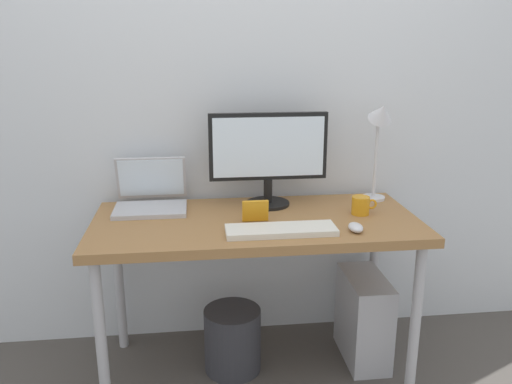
# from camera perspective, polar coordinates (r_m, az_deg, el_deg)

# --- Properties ---
(ground_plane) EXTENTS (6.00, 6.00, 0.00)m
(ground_plane) POSITION_cam_1_polar(r_m,az_deg,el_deg) (2.58, 0.00, -18.66)
(ground_plane) COLOR #4C4742
(back_wall) EXTENTS (4.40, 0.04, 2.60)m
(back_wall) POSITION_cam_1_polar(r_m,az_deg,el_deg) (2.50, -1.06, 12.24)
(back_wall) COLOR silver
(back_wall) RESTS_ON ground_plane
(desk) EXTENTS (1.40, 0.65, 0.74)m
(desk) POSITION_cam_1_polar(r_m,az_deg,el_deg) (2.26, 0.00, -4.58)
(desk) COLOR olive
(desk) RESTS_ON ground_plane
(monitor) EXTENTS (0.54, 0.20, 0.43)m
(monitor) POSITION_cam_1_polar(r_m,az_deg,el_deg) (2.37, 1.35, 4.27)
(monitor) COLOR black
(monitor) RESTS_ON desk
(laptop) EXTENTS (0.32, 0.28, 0.22)m
(laptop) POSITION_cam_1_polar(r_m,az_deg,el_deg) (2.42, -11.44, -0.42)
(laptop) COLOR #B2B2B7
(laptop) RESTS_ON desk
(desk_lamp) EXTENTS (0.11, 0.16, 0.49)m
(desk_lamp) POSITION_cam_1_polar(r_m,az_deg,el_deg) (2.47, 13.43, 6.78)
(desk_lamp) COLOR silver
(desk_lamp) RESTS_ON desk
(keyboard) EXTENTS (0.44, 0.14, 0.02)m
(keyboard) POSITION_cam_1_polar(r_m,az_deg,el_deg) (2.07, 2.76, -4.19)
(keyboard) COLOR silver
(keyboard) RESTS_ON desk
(mouse) EXTENTS (0.06, 0.09, 0.03)m
(mouse) POSITION_cam_1_polar(r_m,az_deg,el_deg) (2.13, 10.86, -3.82)
(mouse) COLOR silver
(mouse) RESTS_ON desk
(coffee_mug) EXTENTS (0.11, 0.08, 0.08)m
(coffee_mug) POSITION_cam_1_polar(r_m,az_deg,el_deg) (2.33, 11.42, -1.45)
(coffee_mug) COLOR orange
(coffee_mug) RESTS_ON desk
(photo_frame) EXTENTS (0.11, 0.03, 0.09)m
(photo_frame) POSITION_cam_1_polar(r_m,az_deg,el_deg) (2.19, -0.08, -2.07)
(photo_frame) COLOR orange
(photo_frame) RESTS_ON desk
(computer_tower) EXTENTS (0.18, 0.36, 0.42)m
(computer_tower) POSITION_cam_1_polar(r_m,az_deg,el_deg) (2.59, 11.69, -13.34)
(computer_tower) COLOR #B2B2B7
(computer_tower) RESTS_ON ground_plane
(wastebasket) EXTENTS (0.26, 0.26, 0.30)m
(wastebasket) POSITION_cam_1_polar(r_m,az_deg,el_deg) (2.49, -2.58, -15.84)
(wastebasket) COLOR #333338
(wastebasket) RESTS_ON ground_plane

